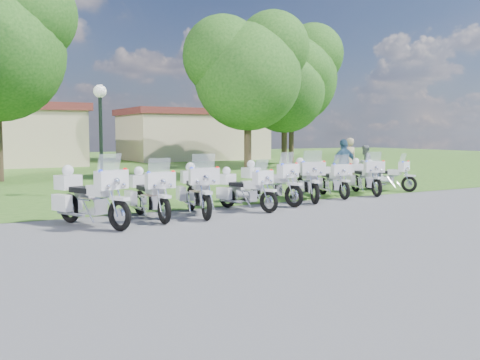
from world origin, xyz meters
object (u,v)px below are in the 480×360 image
motorcycle_3 (244,188)px  motorcycle_4 (269,182)px  motorcycle_8 (386,175)px  motorcycle_6 (332,179)px  motorcycle_5 (306,179)px  bystander_b (365,163)px  bystander_c (344,164)px  motorcycle_1 (149,193)px  bystander_a (349,161)px  lamp_post (100,111)px  motorcycle_0 (89,196)px  motorcycle_2 (197,189)px  motorcycle_7 (364,176)px

motorcycle_3 → motorcycle_4: (1.26, 0.70, 0.06)m
motorcycle_8 → motorcycle_6: bearing=-14.5°
motorcycle_5 → bystander_b: motorcycle_5 is taller
bystander_b → bystander_c: bearing=19.7°
motorcycle_4 → motorcycle_1: bearing=-3.7°
motorcycle_3 → motorcycle_4: 1.44m
motorcycle_8 → bystander_a: 3.13m
motorcycle_6 → motorcycle_3: bearing=28.4°
motorcycle_3 → motorcycle_5: (2.82, 0.90, 0.08)m
motorcycle_8 → motorcycle_3: bearing=-10.4°
bystander_a → bystander_b: 1.69m
motorcycle_5 → lamp_post: bearing=-17.8°
motorcycle_4 → bystander_c: bystander_c is taller
motorcycle_0 → motorcycle_3: 4.49m
motorcycle_0 → motorcycle_6: motorcycle_0 is taller
lamp_post → motorcycle_8: bearing=-19.2°
motorcycle_2 → motorcycle_8: (8.75, 1.98, -0.10)m
bystander_a → motorcycle_4: bearing=38.9°
motorcycle_0 → bystander_a: (12.44, 5.36, 0.26)m
motorcycle_1 → motorcycle_7: (8.57, 1.53, -0.01)m
motorcycle_2 → lamp_post: size_ratio=0.64×
motorcycle_3 → motorcycle_8: size_ratio=1.06×
motorcycle_2 → motorcycle_4: bearing=-151.3°
motorcycle_1 → motorcycle_8: 10.27m
motorcycle_1 → motorcycle_6: bearing=-169.8°
motorcycle_3 → motorcycle_7: motorcycle_7 is taller
motorcycle_1 → bystander_b: 13.63m
motorcycle_4 → motorcycle_2: bearing=1.6°
motorcycle_2 → motorcycle_5: (4.35, 1.08, -0.01)m
motorcycle_2 → motorcycle_6: 5.88m
motorcycle_2 → motorcycle_3: 1.54m
motorcycle_4 → bystander_b: (8.26, 4.81, 0.14)m
bystander_a → bystander_b: bystander_a is taller
motorcycle_3 → bystander_b: bearing=-168.9°
motorcycle_1 → bystander_a: bystander_a is taller
motorcycle_3 → motorcycle_5: size_ratio=0.90×
motorcycle_7 → motorcycle_0: bearing=26.7°
motorcycle_1 → motorcycle_2: bearing=178.9°
motorcycle_7 → bystander_c: bearing=-86.9°
motorcycle_6 → motorcycle_8: motorcycle_6 is taller
motorcycle_2 → motorcycle_5: size_ratio=1.05×
bystander_b → motorcycle_7: bearing=29.9°
motorcycle_3 → motorcycle_0: bearing=-11.9°
motorcycle_6 → lamp_post: (-6.78, 3.96, 2.28)m
motorcycle_3 → bystander_a: size_ratio=1.07×
motorcycle_2 → motorcycle_4: motorcycle_2 is taller
lamp_post → motorcycle_3: bearing=-63.4°
motorcycle_8 → bystander_a: (0.77, 3.01, 0.38)m
motorcycle_2 → bystander_b: size_ratio=1.50×
motorcycle_4 → motorcycle_8: motorcycle_4 is taller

